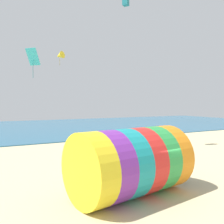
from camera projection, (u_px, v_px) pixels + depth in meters
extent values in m
plane|color=#CCBA8C|center=(149.00, 194.00, 13.17)|extent=(120.00, 120.00, 0.00)
cube|color=#236084|center=(25.00, 128.00, 47.33)|extent=(120.00, 40.00, 0.10)
cylinder|color=yellow|center=(89.00, 170.00, 11.32)|extent=(1.53, 3.62, 3.50)
cylinder|color=purple|center=(107.00, 167.00, 11.93)|extent=(1.53, 3.62, 3.50)
cylinder|color=teal|center=(123.00, 164.00, 12.54)|extent=(1.53, 3.62, 3.50)
cylinder|color=red|center=(138.00, 161.00, 13.15)|extent=(1.53, 3.62, 3.50)
cylinder|color=green|center=(151.00, 158.00, 13.77)|extent=(1.53, 3.62, 3.50)
cylinder|color=orange|center=(163.00, 156.00, 14.38)|extent=(1.53, 3.62, 3.50)
cylinder|color=black|center=(169.00, 155.00, 14.69)|extent=(0.55, 3.19, 3.22)
cylinder|color=black|center=(178.00, 174.00, 15.35)|extent=(0.24, 0.24, 0.81)
cube|color=#338C4C|center=(178.00, 163.00, 15.33)|extent=(0.42, 0.36, 0.61)
sphere|color=#9E7051|center=(178.00, 156.00, 15.31)|extent=(0.22, 0.22, 0.22)
cube|color=#1B6B77|center=(126.00, 3.00, 25.18)|extent=(0.79, 0.79, 0.60)
cube|color=#2DB2C6|center=(33.00, 57.00, 16.52)|extent=(0.95, 0.97, 1.06)
cylinder|color=#1B6B77|center=(33.00, 69.00, 16.55)|extent=(0.03, 0.03, 1.17)
cone|color=yellow|center=(60.00, 56.00, 27.51)|extent=(1.20, 1.25, 0.96)
cylinder|color=olive|center=(60.00, 62.00, 27.54)|extent=(0.03, 0.03, 0.89)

